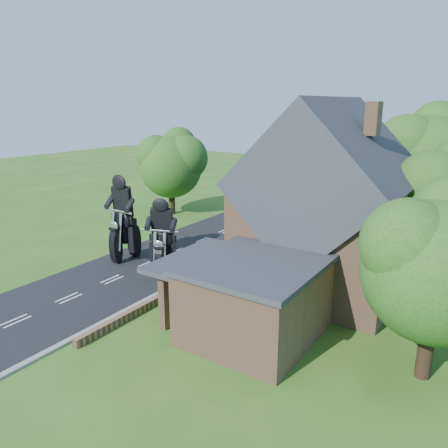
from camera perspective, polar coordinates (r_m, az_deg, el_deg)
The scene contains 17 objects.
ground at distance 26.41m, azimuth -14.40°, elevation -7.05°, with size 120.00×120.00×0.00m, color #2E5A19.
road at distance 26.40m, azimuth -14.40°, elevation -7.03°, with size 7.00×80.00×0.02m, color black.
kerb at distance 23.97m, azimuth -8.44°, elevation -8.95°, with size 0.30×80.00×0.12m, color gray.
garden_wall at distance 27.17m, azimuth -0.36°, elevation -5.43°, with size 0.30×22.00×0.40m, color #92684A.
house at distance 24.09m, azimuth 13.31°, elevation 1.72°, with size 9.54×8.64×10.24m.
annex at distance 19.31m, azimuth 3.80°, elevation -9.51°, with size 7.05×5.94×3.44m.
tree_behind_house at distance 32.67m, azimuth 26.05°, elevation 7.50°, with size 7.81×7.20×10.08m.
tree_behind_left at distance 34.98m, azimuth 16.36°, elevation 8.06°, with size 6.94×6.40×9.16m.
tree_far_road at distance 39.70m, azimuth -6.46°, elevation 8.11°, with size 6.08×5.60×7.84m.
shrub_a at distance 22.09m, azimuth -7.00°, elevation -9.71°, with size 0.90×0.90×1.10m, color #143B12.
shrub_b at distance 23.86m, azimuth -3.08°, elevation -7.63°, with size 0.90×0.90×1.10m, color #143B12.
shrub_c at distance 25.75m, azimuth 0.25°, elevation -5.81°, with size 0.90×0.90×1.10m, color #143B12.
shrub_d at distance 29.81m, azimuth 5.55°, elevation -2.86°, with size 0.90×0.90×1.10m, color #143B12.
shrub_e at distance 31.94m, azimuth 7.67°, elevation -1.66°, with size 0.90×0.90×1.10m, color #143B12.
shrub_f at distance 34.11m, azimuth 9.53°, elevation -0.61°, with size 0.90×0.90×1.10m, color #143B12.
motorcycle_lead at distance 26.33m, azimuth -7.88°, elevation -5.12°, with size 0.38×1.51×1.40m, color black, non-canonical shape.
motorcycle_follow at distance 29.09m, azimuth -12.74°, elevation -3.04°, with size 0.46×1.82×1.69m, color black, non-canonical shape.
Camera 1 is at (18.47, -16.03, 9.95)m, focal length 35.00 mm.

